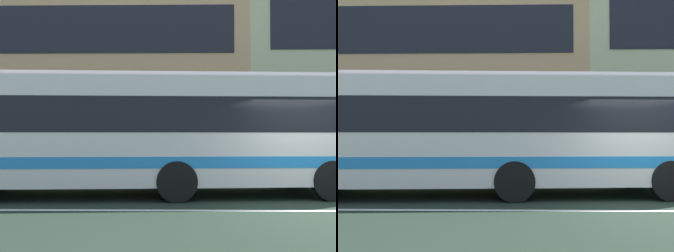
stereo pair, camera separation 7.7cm
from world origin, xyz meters
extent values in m
plane|color=#1E2C21|center=(0.00, 0.00, 0.00)|extent=(160.00, 160.00, 0.00)
cube|color=silver|center=(0.00, 0.00, 0.00)|extent=(60.00, 0.16, 0.01)
cube|color=tan|center=(-9.20, 14.45, 5.74)|extent=(19.34, 9.70, 11.47)
cube|color=black|center=(-9.20, 9.57, 6.65)|extent=(17.79, 0.04, 2.29)
cube|color=silver|center=(-3.84, 2.12, 1.72)|extent=(11.18, 3.22, 2.74)
cube|color=black|center=(-3.84, 2.12, 2.13)|extent=(10.52, 3.20, 0.88)
cube|color=#2175BA|center=(-3.84, 2.12, 0.97)|extent=(10.96, 3.23, 0.28)
cube|color=silver|center=(-3.84, 2.12, 3.15)|extent=(10.71, 2.79, 0.12)
cylinder|color=black|center=(-3.09, 1.00, 0.50)|extent=(1.02, 0.34, 1.00)
cylinder|color=black|center=(-3.24, 3.32, 0.50)|extent=(1.02, 0.34, 1.00)
cylinder|color=black|center=(0.74, 1.25, 0.50)|extent=(1.02, 0.34, 1.00)
cylinder|color=black|center=(0.60, 3.57, 0.50)|extent=(1.02, 0.34, 1.00)
camera|label=1|loc=(-3.17, -8.16, 1.64)|focal=40.28mm
camera|label=2|loc=(-3.09, -8.16, 1.64)|focal=40.28mm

